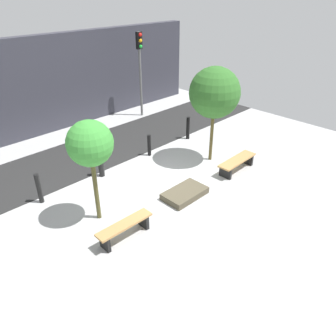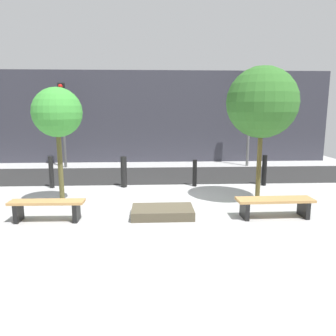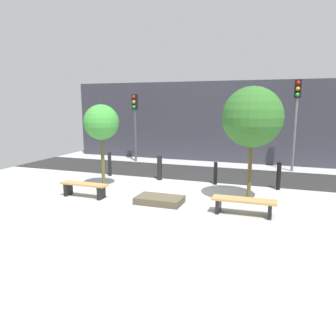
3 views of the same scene
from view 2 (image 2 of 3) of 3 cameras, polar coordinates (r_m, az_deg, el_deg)
ground_plane at (r=8.56m, az=-1.12°, el=-6.79°), size 18.00×18.00×0.00m
road_strip at (r=12.51m, az=-1.68°, el=-1.23°), size 18.00×3.17×0.01m
building_facade at (r=15.63m, az=-1.98°, el=8.88°), size 16.20×0.50×4.22m
bench_left at (r=7.91m, az=-20.31°, el=-6.33°), size 1.67×0.41×0.48m
bench_right at (r=8.07m, az=18.07°, el=-5.94°), size 1.79×0.51×0.46m
planter_bed at (r=7.81m, az=-0.96°, el=-7.66°), size 1.45×0.87×0.21m
tree_behind_left_bench at (r=8.80m, az=-18.74°, el=9.03°), size 1.25×1.25×3.05m
tree_behind_right_bench at (r=8.93m, az=16.07°, el=10.89°), size 1.84×1.84×3.60m
bollard_far_left at (r=11.09m, az=-19.66°, el=-0.70°), size 0.15×0.15×1.02m
bollard_left at (r=10.65m, az=-7.71°, el=-0.68°), size 0.20×0.20×1.00m
bollard_center at (r=10.71m, az=4.68°, el=-0.88°), size 0.14×0.14×0.88m
bollard_right at (r=11.23m, az=16.42°, el=-0.39°), size 0.15×0.15×1.01m
traffic_light_west at (r=14.60m, az=-17.92°, el=9.63°), size 0.28×0.27×3.54m
traffic_light_mid_west at (r=14.73m, az=14.07°, el=11.21°), size 0.28×0.27×4.10m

